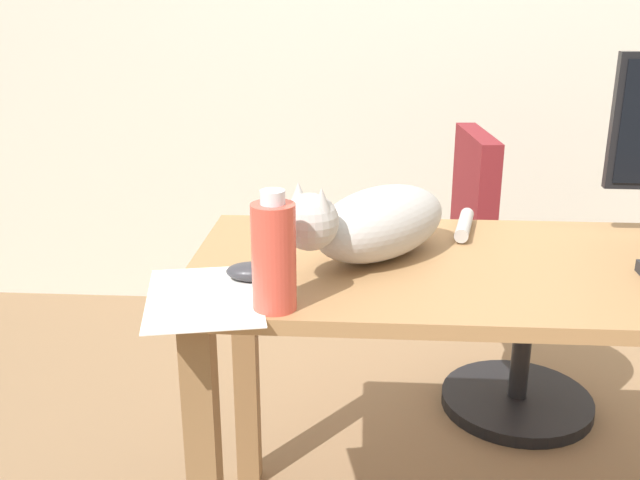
% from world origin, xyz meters
% --- Properties ---
extents(desk, '(1.55, 0.61, 0.75)m').
position_xyz_m(desk, '(0.00, 0.00, 0.63)').
color(desk, '#9E7247').
rests_on(desk, ground_plane).
extents(office_chair, '(0.48, 0.48, 0.90)m').
position_xyz_m(office_chair, '(0.04, 0.67, 0.39)').
color(office_chair, black).
rests_on(office_chair, ground_plane).
extents(cat, '(0.42, 0.48, 0.20)m').
position_xyz_m(cat, '(-0.39, 0.01, 0.83)').
color(cat, '#B2ADA8').
rests_on(cat, desk).
extents(computer_mouse, '(0.11, 0.06, 0.04)m').
position_xyz_m(computer_mouse, '(-0.62, -0.13, 0.77)').
color(computer_mouse, '#333338').
rests_on(computer_mouse, desk).
extents(paper_sheet, '(0.27, 0.33, 0.00)m').
position_xyz_m(paper_sheet, '(-0.70, -0.22, 0.75)').
color(paper_sheet, white).
rests_on(paper_sheet, desk).
extents(spray_bottle, '(0.08, 0.08, 0.22)m').
position_xyz_m(spray_bottle, '(-0.57, -0.26, 0.85)').
color(spray_bottle, '#D84C3D').
rests_on(spray_bottle, desk).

